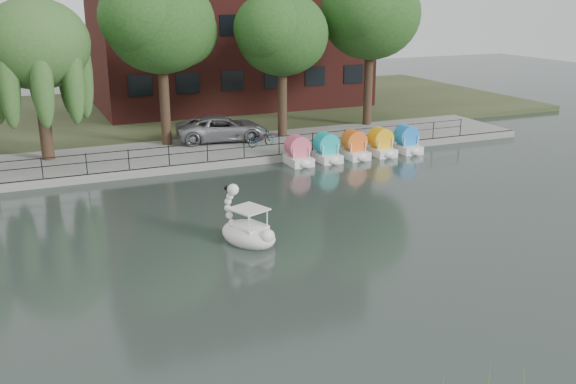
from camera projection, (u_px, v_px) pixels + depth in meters
ground_plane at (322, 263)px, 21.59m from camera, size 120.00×120.00×0.00m
promenade at (194, 153)px, 35.54m from camera, size 40.00×6.00×0.40m
kerb at (209, 166)px, 32.96m from camera, size 40.00×0.25×0.40m
land_strip at (143, 113)px, 47.81m from camera, size 60.00×22.00×0.36m
railing at (207, 147)px, 32.86m from camera, size 32.00×0.05×1.00m
willow_mid at (36, 45)px, 31.77m from camera, size 5.32×5.32×8.15m
broadleaf_center at (160, 24)px, 34.88m from camera, size 6.00×6.00×9.25m
broadleaf_right at (282, 35)px, 37.31m from camera, size 5.40×5.40×8.32m
broadleaf_far at (371, 15)px, 40.36m from camera, size 6.30×6.30×9.71m
minivan at (222, 127)px, 37.40m from camera, size 3.68×6.45×1.70m
bicycle at (261, 138)px, 36.14m from camera, size 1.01×1.82×1.00m
swan_boat at (247, 230)px, 23.33m from camera, size 2.29×2.79×2.04m
pedal_boat_row at (354, 147)px, 35.20m from camera, size 7.95×1.70×1.40m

